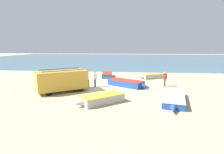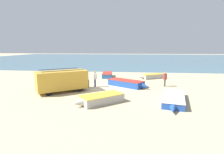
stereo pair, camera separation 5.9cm
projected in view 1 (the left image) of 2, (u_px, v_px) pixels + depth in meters
The scene contains 11 objects.
ground_plane at pixel (101, 88), 18.48m from camera, with size 200.00×200.00×0.00m, color tan.
sea_water at pixel (123, 58), 69.47m from camera, with size 120.00×80.00×0.01m, color #477084.
parked_van at pixel (62, 80), 16.67m from camera, with size 4.92×4.32×2.15m.
fishing_rowboat_0 at pixel (107, 75), 25.33m from camera, with size 1.60×4.18×0.61m.
fishing_rowboat_1 at pixel (127, 83), 19.10m from camera, with size 4.61×3.43×0.68m.
fishing_rowboat_2 at pixel (69, 78), 22.80m from camera, with size 4.53×3.24×0.64m.
fishing_rowboat_3 at pixel (152, 76), 24.06m from camera, with size 3.79×2.73×0.60m.
fishing_rowboat_4 at pixel (174, 99), 13.64m from camera, with size 2.59×5.44×0.50m.
fishing_rowboat_5 at pixel (101, 99), 13.39m from camera, with size 3.73×3.35×0.64m.
fisherman_0 at pixel (165, 78), 19.03m from camera, with size 0.42×0.42×1.60m.
fisherman_1 at pixel (95, 77), 18.72m from camera, with size 0.46×0.46×1.75m.
Camera 1 is at (3.02, -17.81, 4.22)m, focal length 28.00 mm.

